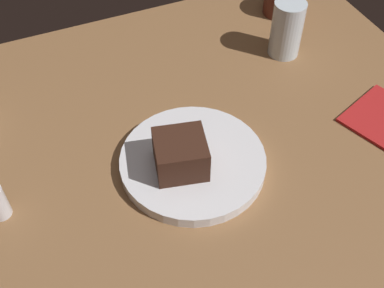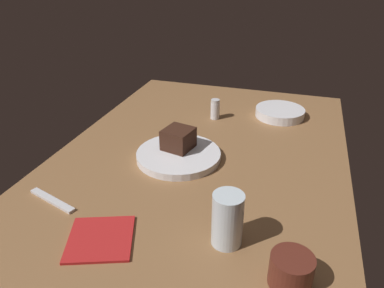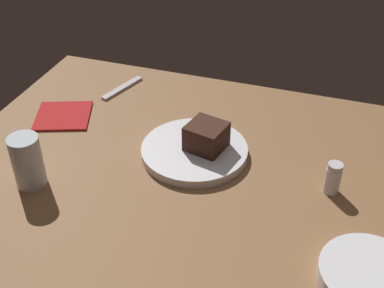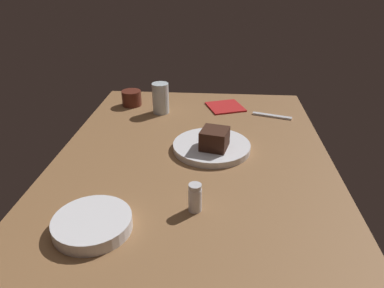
{
  "view_description": "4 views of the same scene",
  "coord_description": "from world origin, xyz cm",
  "px_view_note": "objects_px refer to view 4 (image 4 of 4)",
  "views": [
    {
      "loc": [
        14.67,
        52.98,
        66.95
      ],
      "look_at": [
        -6.68,
        3.61,
        6.2
      ],
      "focal_mm": 45.32,
      "sensor_mm": 36.0,
      "label": 1
    },
    {
      "loc": [
        -93.23,
        -25.56,
        56.85
      ],
      "look_at": [
        -6.72,
        1.26,
        8.83
      ],
      "focal_mm": 34.19,
      "sensor_mm": 36.0,
      "label": 2
    },
    {
      "loc": [
        23.42,
        -83.84,
        74.08
      ],
      "look_at": [
        -6.43,
        5.18,
        6.19
      ],
      "focal_mm": 47.68,
      "sensor_mm": 36.0,
      "label": 3
    },
    {
      "loc": [
        94.45,
        7.14,
        56.6
      ],
      "look_at": [
        -1.73,
        -0.33,
        6.91
      ],
      "focal_mm": 33.36,
      "sensor_mm": 36.0,
      "label": 4
    }
  ],
  "objects_px": {
    "salt_shaker": "(195,198)",
    "folded_napkin": "(225,107)",
    "coffee_cup": "(132,98)",
    "dessert_spoon": "(272,116)",
    "chocolate_cake_slice": "(215,139)",
    "side_bowl": "(93,224)",
    "water_glass": "(161,98)",
    "dessert_plate": "(212,147)"
  },
  "relations": [
    {
      "from": "folded_napkin",
      "to": "salt_shaker",
      "type": "bearing_deg",
      "value": -6.41
    },
    {
      "from": "chocolate_cake_slice",
      "to": "side_bowl",
      "type": "xyz_separation_m",
      "value": [
        0.37,
        -0.26,
        -0.04
      ]
    },
    {
      "from": "salt_shaker",
      "to": "coffee_cup",
      "type": "relative_size",
      "value": 0.91
    },
    {
      "from": "dessert_plate",
      "to": "chocolate_cake_slice",
      "type": "height_order",
      "value": "chocolate_cake_slice"
    },
    {
      "from": "salt_shaker",
      "to": "dessert_spoon",
      "type": "relative_size",
      "value": 0.48
    },
    {
      "from": "chocolate_cake_slice",
      "to": "dessert_spoon",
      "type": "bearing_deg",
      "value": 145.31
    },
    {
      "from": "chocolate_cake_slice",
      "to": "folded_napkin",
      "type": "relative_size",
      "value": 0.6
    },
    {
      "from": "dessert_spoon",
      "to": "salt_shaker",
      "type": "bearing_deg",
      "value": 84.74
    },
    {
      "from": "salt_shaker",
      "to": "folded_napkin",
      "type": "xyz_separation_m",
      "value": [
        -0.68,
        0.08,
        -0.03
      ]
    },
    {
      "from": "chocolate_cake_slice",
      "to": "dessert_spoon",
      "type": "xyz_separation_m",
      "value": [
        -0.31,
        0.22,
        -0.05
      ]
    },
    {
      "from": "dessert_spoon",
      "to": "coffee_cup",
      "type": "bearing_deg",
      "value": 9.75
    },
    {
      "from": "coffee_cup",
      "to": "salt_shaker",
      "type": "bearing_deg",
      "value": 24.52
    },
    {
      "from": "water_glass",
      "to": "coffee_cup",
      "type": "xyz_separation_m",
      "value": [
        -0.07,
        -0.13,
        -0.03
      ]
    },
    {
      "from": "salt_shaker",
      "to": "folded_napkin",
      "type": "height_order",
      "value": "salt_shaker"
    },
    {
      "from": "side_bowl",
      "to": "coffee_cup",
      "type": "relative_size",
      "value": 2.21
    },
    {
      "from": "dessert_spoon",
      "to": "water_glass",
      "type": "bearing_deg",
      "value": 16.41
    },
    {
      "from": "dessert_spoon",
      "to": "folded_napkin",
      "type": "distance_m",
      "value": 0.2
    },
    {
      "from": "side_bowl",
      "to": "chocolate_cake_slice",
      "type": "bearing_deg",
      "value": 145.0
    },
    {
      "from": "water_glass",
      "to": "dessert_spoon",
      "type": "relative_size",
      "value": 0.79
    },
    {
      "from": "water_glass",
      "to": "dessert_spoon",
      "type": "distance_m",
      "value": 0.44
    },
    {
      "from": "water_glass",
      "to": "folded_napkin",
      "type": "distance_m",
      "value": 0.27
    },
    {
      "from": "dessert_plate",
      "to": "coffee_cup",
      "type": "distance_m",
      "value": 0.5
    },
    {
      "from": "folded_napkin",
      "to": "chocolate_cake_slice",
      "type": "bearing_deg",
      "value": -5.33
    },
    {
      "from": "dessert_plate",
      "to": "chocolate_cake_slice",
      "type": "xyz_separation_m",
      "value": [
        0.03,
        0.01,
        0.04
      ]
    },
    {
      "from": "coffee_cup",
      "to": "folded_napkin",
      "type": "bearing_deg",
      "value": 90.41
    },
    {
      "from": "water_glass",
      "to": "chocolate_cake_slice",
      "type": "bearing_deg",
      "value": 33.86
    },
    {
      "from": "salt_shaker",
      "to": "dessert_plate",
      "type": "bearing_deg",
      "value": 174.33
    },
    {
      "from": "coffee_cup",
      "to": "dessert_spoon",
      "type": "distance_m",
      "value": 0.57
    },
    {
      "from": "side_bowl",
      "to": "coffee_cup",
      "type": "xyz_separation_m",
      "value": [
        -0.77,
        -0.09,
        0.02
      ]
    },
    {
      "from": "chocolate_cake_slice",
      "to": "salt_shaker",
      "type": "bearing_deg",
      "value": -7.9
    },
    {
      "from": "side_bowl",
      "to": "dessert_spoon",
      "type": "distance_m",
      "value": 0.84
    },
    {
      "from": "salt_shaker",
      "to": "coffee_cup",
      "type": "distance_m",
      "value": 0.75
    },
    {
      "from": "chocolate_cake_slice",
      "to": "folded_napkin",
      "type": "height_order",
      "value": "chocolate_cake_slice"
    },
    {
      "from": "chocolate_cake_slice",
      "to": "salt_shaker",
      "type": "distance_m",
      "value": 0.29
    },
    {
      "from": "side_bowl",
      "to": "folded_napkin",
      "type": "distance_m",
      "value": 0.83
    },
    {
      "from": "coffee_cup",
      "to": "dessert_spoon",
      "type": "xyz_separation_m",
      "value": [
        0.08,
        0.57,
        -0.03
      ]
    },
    {
      "from": "coffee_cup",
      "to": "folded_napkin",
      "type": "height_order",
      "value": "coffee_cup"
    },
    {
      "from": "chocolate_cake_slice",
      "to": "dessert_spoon",
      "type": "relative_size",
      "value": 0.54
    },
    {
      "from": "chocolate_cake_slice",
      "to": "side_bowl",
      "type": "bearing_deg",
      "value": -35.0
    },
    {
      "from": "water_glass",
      "to": "salt_shaker",
      "type": "bearing_deg",
      "value": 16.18
    },
    {
      "from": "chocolate_cake_slice",
      "to": "coffee_cup",
      "type": "xyz_separation_m",
      "value": [
        -0.39,
        -0.35,
        -0.02
      ]
    },
    {
      "from": "water_glass",
      "to": "dessert_spoon",
      "type": "bearing_deg",
      "value": 88.54
    }
  ]
}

